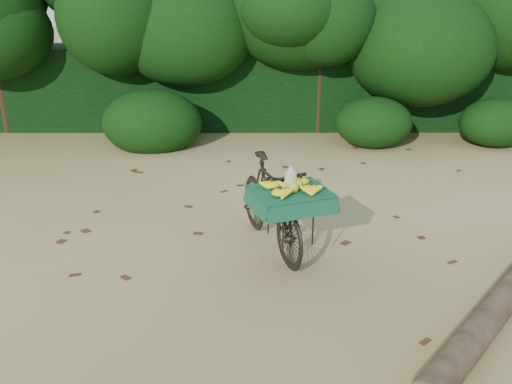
{
  "coord_description": "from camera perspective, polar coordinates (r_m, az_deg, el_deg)",
  "views": [
    {
      "loc": [
        -0.91,
        -6.48,
        3.08
      ],
      "look_at": [
        -0.9,
        -0.75,
        0.91
      ],
      "focal_mm": 38.0,
      "sensor_mm": 36.0,
      "label": 1
    }
  ],
  "objects": [
    {
      "name": "leaf_litter",
      "position": [
        7.82,
        6.59,
        -2.54
      ],
      "size": [
        7.0,
        7.3,
        0.01
      ],
      "primitive_type": null,
      "color": "#472613",
      "rests_on": "ground"
    },
    {
      "name": "bush_clumps",
      "position": [
        11.18,
        7.2,
        7.01
      ],
      "size": [
        8.8,
        1.7,
        0.9
      ],
      "primitive_type": null,
      "color": "black",
      "rests_on": "ground"
    },
    {
      "name": "vendor_bicycle",
      "position": [
        6.63,
        1.62,
        -1.26
      ],
      "size": [
        1.3,
        2.03,
        1.17
      ],
      "rotation": [
        0.0,
        0.0,
        0.35
      ],
      "color": "black",
      "rests_on": "ground"
    },
    {
      "name": "ground",
      "position": [
        7.23,
        7.15,
        -4.62
      ],
      "size": [
        80.0,
        80.0,
        0.0
      ],
      "primitive_type": "plane",
      "color": "tan",
      "rests_on": "ground"
    },
    {
      "name": "hedge_backdrop",
      "position": [
        12.99,
        3.99,
        11.07
      ],
      "size": [
        26.0,
        1.8,
        1.8
      ],
      "primitive_type": "cube",
      "color": "black",
      "rests_on": "ground"
    },
    {
      "name": "fallen_log",
      "position": [
        6.22,
        25.04,
        -9.57
      ],
      "size": [
        2.84,
        3.25,
        0.29
      ],
      "primitive_type": "cylinder",
      "rotation": [
        1.57,
        0.0,
        -0.71
      ],
      "color": "brown",
      "rests_on": "ground"
    },
    {
      "name": "tree_row",
      "position": [
        12.03,
        1.18,
        15.62
      ],
      "size": [
        14.5,
        2.0,
        4.0
      ],
      "primitive_type": null,
      "color": "black",
      "rests_on": "ground"
    }
  ]
}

